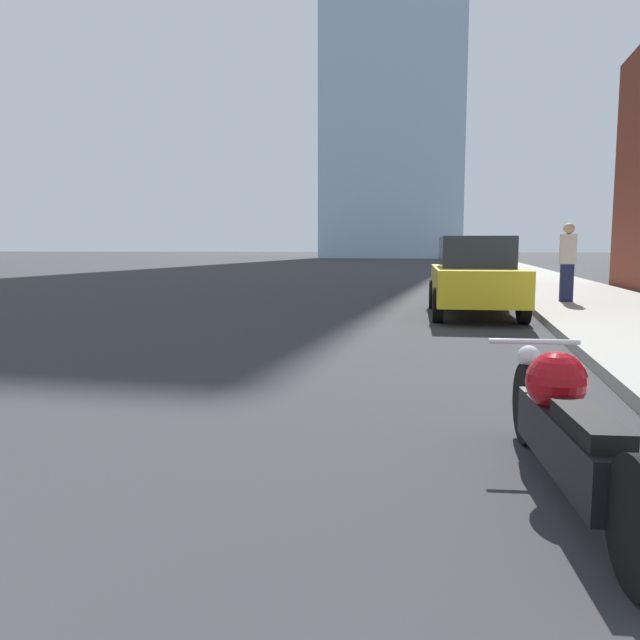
# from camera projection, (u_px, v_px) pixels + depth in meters

# --- Properties ---
(sidewalk) EXTENTS (3.46, 240.00, 0.15)m
(sidewalk) POSITION_uv_depth(u_px,v_px,m) (514.00, 270.00, 38.38)
(sidewalk) COLOR gray
(sidewalk) RESTS_ON ground_plane
(distant_tower) EXTENTS (18.92, 18.92, 69.16)m
(distant_tower) POSITION_uv_depth(u_px,v_px,m) (399.00, 8.00, 86.56)
(distant_tower) COLOR #9EB7CC
(distant_tower) RESTS_ON ground_plane
(motorcycle) EXTENTS (0.63, 2.59, 0.80)m
(motorcycle) POSITION_uv_depth(u_px,v_px,m) (566.00, 429.00, 3.58)
(motorcycle) COLOR black
(motorcycle) RESTS_ON ground_plane
(parked_car_yellow) EXTENTS (2.02, 4.57, 1.65)m
(parked_car_yellow) POSITION_uv_depth(u_px,v_px,m) (474.00, 276.00, 13.08)
(parked_car_yellow) COLOR gold
(parked_car_yellow) RESTS_ON ground_plane
(parked_car_red) EXTENTS (2.18, 4.08, 1.79)m
(parked_car_red) POSITION_uv_depth(u_px,v_px,m) (470.00, 262.00, 23.46)
(parked_car_red) COLOR red
(parked_car_red) RESTS_ON ground_plane
(pedestrian) EXTENTS (0.36, 0.26, 1.85)m
(pedestrian) POSITION_uv_depth(u_px,v_px,m) (568.00, 261.00, 14.68)
(pedestrian) COLOR #1E2347
(pedestrian) RESTS_ON sidewalk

